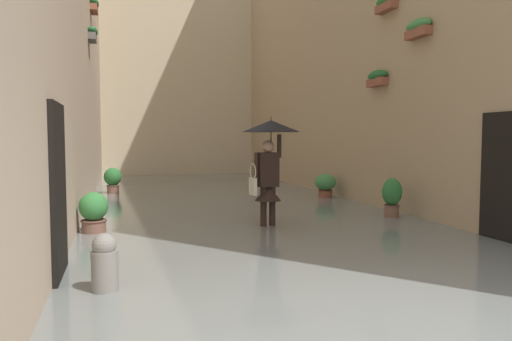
% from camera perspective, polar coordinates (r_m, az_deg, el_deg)
% --- Properties ---
extents(ground_plane, '(60.00, 60.00, 0.00)m').
position_cam_1_polar(ground_plane, '(12.98, -4.22, -3.97)').
color(ground_plane, gray).
extents(flood_water, '(7.51, 24.04, 0.12)m').
position_cam_1_polar(flood_water, '(12.97, -4.22, -3.71)').
color(flood_water, slate).
rests_on(flood_water, ground_plane).
extents(building_facade_far, '(10.31, 1.80, 8.42)m').
position_cam_1_polar(building_facade_far, '(22.79, -9.43, 10.00)').
color(building_facade_far, beige).
rests_on(building_facade_far, ground_plane).
extents(person_wading, '(1.10, 1.10, 2.18)m').
position_cam_1_polar(person_wading, '(8.97, 1.62, 2.55)').
color(person_wading, black).
rests_on(person_wading, ground_plane).
extents(potted_plant_mid_right, '(0.50, 0.50, 0.83)m').
position_cam_1_polar(potted_plant_mid_right, '(8.90, -18.81, -4.91)').
color(potted_plant_mid_right, brown).
rests_on(potted_plant_mid_right, ground_plane).
extents(potted_plant_far_left, '(0.41, 0.41, 0.94)m').
position_cam_1_polar(potted_plant_far_left, '(10.40, 15.92, -3.12)').
color(potted_plant_far_left, brown).
rests_on(potted_plant_far_left, ground_plane).
extents(potted_plant_mid_left, '(0.59, 0.59, 0.78)m').
position_cam_1_polar(potted_plant_mid_left, '(13.47, 8.28, -1.75)').
color(potted_plant_mid_left, brown).
rests_on(potted_plant_mid_left, ground_plane).
extents(potted_plant_far_right, '(0.52, 0.52, 0.89)m').
position_cam_1_polar(potted_plant_far_right, '(14.96, -16.72, -1.10)').
color(potted_plant_far_right, brown).
rests_on(potted_plant_far_right, ground_plane).
extents(mooring_bollard, '(0.29, 0.29, 0.75)m').
position_cam_1_polar(mooring_bollard, '(5.54, -17.61, -10.99)').
color(mooring_bollard, gray).
rests_on(mooring_bollard, ground_plane).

